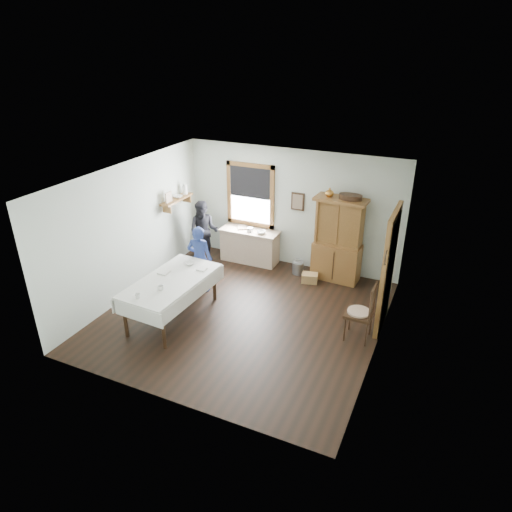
% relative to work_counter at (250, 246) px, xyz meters
% --- Properties ---
extents(room, '(5.01, 5.01, 2.70)m').
position_rel_work_counter_xyz_m(room, '(0.90, -2.20, 0.96)').
color(room, black).
rests_on(room, ground).
extents(window, '(1.18, 0.07, 1.48)m').
position_rel_work_counter_xyz_m(window, '(-0.10, 0.26, 1.24)').
color(window, white).
rests_on(window, room).
extents(doorway, '(0.09, 1.14, 2.22)m').
position_rel_work_counter_xyz_m(doorway, '(3.36, -1.35, 0.77)').
color(doorway, '#433B2F').
rests_on(doorway, room).
extents(wall_shelf, '(0.24, 1.00, 0.44)m').
position_rel_work_counter_xyz_m(wall_shelf, '(-1.47, -0.66, 1.18)').
color(wall_shelf, brown).
rests_on(wall_shelf, room).
extents(framed_picture, '(0.30, 0.04, 0.40)m').
position_rel_work_counter_xyz_m(framed_picture, '(1.05, 0.26, 1.16)').
color(framed_picture, '#362212').
rests_on(framed_picture, room).
extents(rug_beater, '(0.01, 0.27, 0.27)m').
position_rel_work_counter_xyz_m(rug_beater, '(3.35, -1.90, 1.33)').
color(rug_beater, black).
rests_on(rug_beater, room).
extents(work_counter, '(1.38, 0.54, 0.79)m').
position_rel_work_counter_xyz_m(work_counter, '(0.00, 0.00, 0.00)').
color(work_counter, tan).
rests_on(work_counter, room).
extents(china_hutch, '(1.11, 0.58, 1.85)m').
position_rel_work_counter_xyz_m(china_hutch, '(2.09, -0.02, 0.53)').
color(china_hutch, brown).
rests_on(china_hutch, room).
extents(dining_table, '(1.16, 2.06, 0.80)m').
position_rel_work_counter_xyz_m(dining_table, '(-0.28, -2.79, 0.01)').
color(dining_table, silver).
rests_on(dining_table, room).
extents(spindle_chair, '(0.51, 0.51, 1.10)m').
position_rel_work_counter_xyz_m(spindle_chair, '(3.04, -2.01, 0.15)').
color(spindle_chair, '#362212').
rests_on(spindle_chair, room).
extents(pail, '(0.32, 0.32, 0.28)m').
position_rel_work_counter_xyz_m(pail, '(1.26, -0.13, -0.26)').
color(pail, gray).
rests_on(pail, room).
extents(wicker_basket, '(0.39, 0.31, 0.20)m').
position_rel_work_counter_xyz_m(wicker_basket, '(1.63, -0.41, -0.29)').
color(wicker_basket, tan).
rests_on(wicker_basket, room).
extents(woman_blue, '(0.53, 0.40, 1.33)m').
position_rel_work_counter_xyz_m(woman_blue, '(-0.35, -1.67, 0.27)').
color(woman_blue, navy).
rests_on(woman_blue, room).
extents(figure_dark, '(0.78, 0.68, 1.35)m').
position_rel_work_counter_xyz_m(figure_dark, '(-1.01, -0.38, 0.28)').
color(figure_dark, black).
rests_on(figure_dark, room).
extents(table_cup_a, '(0.12, 0.12, 0.09)m').
position_rel_work_counter_xyz_m(table_cup_a, '(-0.22, -3.19, 0.45)').
color(table_cup_a, white).
rests_on(table_cup_a, dining_table).
extents(table_cup_b, '(0.12, 0.12, 0.09)m').
position_rel_work_counter_xyz_m(table_cup_b, '(-0.42, -3.58, 0.46)').
color(table_cup_b, white).
rests_on(table_cup_b, dining_table).
extents(table_bowl, '(0.28, 0.28, 0.05)m').
position_rel_work_counter_xyz_m(table_bowl, '(-0.30, -2.12, 0.44)').
color(table_bowl, white).
rests_on(table_bowl, dining_table).
extents(counter_book, '(0.28, 0.30, 0.02)m').
position_rel_work_counter_xyz_m(counter_book, '(-0.32, 0.02, 0.41)').
color(counter_book, '#7D6953').
rests_on(counter_book, work_counter).
extents(counter_bowl, '(0.28, 0.28, 0.07)m').
position_rel_work_counter_xyz_m(counter_bowl, '(0.33, -0.08, 0.43)').
color(counter_bowl, white).
rests_on(counter_bowl, work_counter).
extents(shelf_bowl, '(0.22, 0.22, 0.05)m').
position_rel_work_counter_xyz_m(shelf_bowl, '(-1.47, -0.65, 1.20)').
color(shelf_bowl, white).
rests_on(shelf_bowl, wall_shelf).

